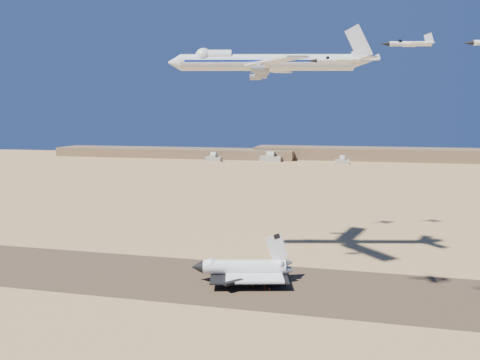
% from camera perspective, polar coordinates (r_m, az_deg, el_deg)
% --- Properties ---
extents(ground, '(1200.00, 1200.00, 0.00)m').
position_cam_1_polar(ground, '(191.50, -2.12, -12.27)').
color(ground, tan).
rests_on(ground, ground).
extents(runway, '(600.00, 50.00, 0.06)m').
position_cam_1_polar(runway, '(191.49, -2.12, -12.26)').
color(runway, brown).
rests_on(runway, ground).
extents(ridgeline, '(960.00, 90.00, 18.00)m').
position_cam_1_polar(ridgeline, '(703.37, 14.47, 2.93)').
color(ridgeline, brown).
rests_on(ridgeline, ground).
extents(hangars, '(200.50, 29.50, 30.00)m').
position_cam_1_polar(hangars, '(664.08, 3.33, 2.64)').
color(hangars, '#AFAC9B').
rests_on(hangars, ground).
extents(shuttle, '(40.27, 30.77, 19.76)m').
position_cam_1_polar(shuttle, '(189.90, 0.42, -10.74)').
color(shuttle, white).
rests_on(shuttle, runway).
extents(carrier_747, '(87.14, 65.81, 21.66)m').
position_cam_1_polar(carrier_747, '(204.85, 2.54, 14.13)').
color(carrier_747, white).
extents(crew_a, '(0.56, 0.67, 1.56)m').
position_cam_1_polar(crew_a, '(183.41, 2.99, -12.93)').
color(crew_a, '#D74C0C').
rests_on(crew_a, runway).
extents(crew_b, '(0.78, 0.91, 1.62)m').
position_cam_1_polar(crew_b, '(184.49, 1.68, -12.78)').
color(crew_b, '#D74C0C').
rests_on(crew_b, runway).
extents(crew_c, '(0.98, 0.97, 1.56)m').
position_cam_1_polar(crew_c, '(181.68, 3.61, -13.14)').
color(crew_c, '#D74C0C').
rests_on(crew_c, runway).
extents(chase_jet_a, '(16.41, 8.99, 4.09)m').
position_cam_1_polar(chase_jet_a, '(153.12, 11.73, 14.12)').
color(chase_jet_a, white).
extents(chase_jet_b, '(14.98, 8.51, 3.78)m').
position_cam_1_polar(chase_jet_b, '(146.94, 19.92, 15.37)').
color(chase_jet_b, white).
extents(chase_jet_d, '(14.04, 8.33, 3.62)m').
position_cam_1_polar(chase_jet_d, '(251.31, 8.80, 13.61)').
color(chase_jet_d, white).
extents(chase_jet_e, '(13.92, 7.88, 3.50)m').
position_cam_1_polar(chase_jet_e, '(260.17, 15.32, 14.00)').
color(chase_jet_e, white).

